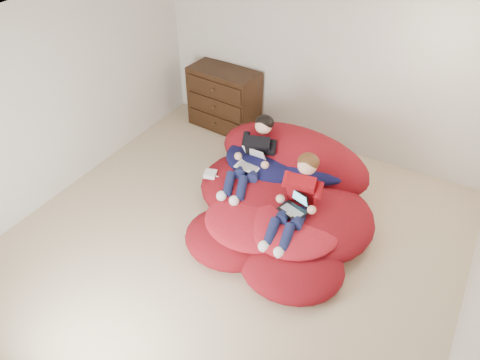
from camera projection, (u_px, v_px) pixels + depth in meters
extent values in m
cube|color=#C1AD8A|center=(234.00, 250.00, 5.62)|extent=(5.10, 5.10, 0.25)
cube|color=beige|center=(324.00, 66.00, 6.49)|extent=(5.10, 0.02, 2.50)
cube|color=beige|center=(38.00, 347.00, 3.06)|extent=(5.10, 0.02, 2.50)
cube|color=beige|center=(57.00, 98.00, 5.76)|extent=(0.02, 5.10, 2.50)
cube|color=white|center=(231.00, 35.00, 4.00)|extent=(5.10, 5.10, 0.02)
cube|color=black|center=(224.00, 99.00, 7.34)|extent=(1.12, 0.63, 0.97)
cube|color=black|center=(215.00, 123.00, 7.33)|extent=(0.97, 0.11, 0.23)
cylinder|color=#4C3F26|center=(215.00, 123.00, 7.31)|extent=(0.04, 0.06, 0.03)
cube|color=black|center=(215.00, 106.00, 7.15)|extent=(0.97, 0.11, 0.23)
cylinder|color=#4C3F26|center=(214.00, 107.00, 7.13)|extent=(0.04, 0.06, 0.03)
cube|color=black|center=(214.00, 89.00, 6.97)|extent=(0.97, 0.11, 0.23)
cylinder|color=#4C3F26|center=(213.00, 90.00, 6.95)|extent=(0.04, 0.06, 0.03)
ellipsoid|color=maroon|center=(262.00, 188.00, 6.00)|extent=(1.62, 1.45, 0.58)
ellipsoid|color=maroon|center=(310.00, 217.00, 5.60)|extent=(1.54, 1.50, 0.56)
ellipsoid|color=maroon|center=(269.00, 229.00, 5.46)|extent=(1.36, 1.09, 0.43)
ellipsoid|color=maroon|center=(231.00, 238.00, 5.41)|extent=(1.09, 1.00, 0.36)
ellipsoid|color=maroon|center=(291.00, 264.00, 5.10)|extent=(1.17, 1.07, 0.38)
ellipsoid|color=maroon|center=(293.00, 160.00, 6.17)|extent=(2.07, 0.91, 0.91)
ellipsoid|color=#11123E|center=(269.00, 160.00, 6.04)|extent=(1.16, 0.95, 0.29)
ellipsoid|color=#11123E|center=(309.00, 163.00, 5.92)|extent=(1.08, 0.76, 0.26)
ellipsoid|color=red|center=(294.00, 225.00, 5.29)|extent=(1.10, 1.10, 0.20)
ellipsoid|color=red|center=(251.00, 221.00, 5.40)|extent=(1.12, 1.01, 0.20)
ellipsoid|color=white|center=(265.00, 135.00, 6.26)|extent=(0.46, 0.29, 0.29)
cube|color=black|center=(259.00, 149.00, 5.90)|extent=(0.41, 0.45, 0.47)
sphere|color=#ECB190|center=(264.00, 126.00, 5.81)|extent=(0.21, 0.21, 0.21)
ellipsoid|color=black|center=(265.00, 122.00, 5.80)|extent=(0.24, 0.23, 0.18)
cylinder|color=#13183C|center=(241.00, 169.00, 5.84)|extent=(0.24, 0.37, 0.19)
cylinder|color=#13183C|center=(229.00, 184.00, 5.65)|extent=(0.22, 0.35, 0.22)
sphere|color=white|center=(221.00, 196.00, 5.57)|extent=(0.13, 0.13, 0.13)
cylinder|color=#13183C|center=(254.00, 173.00, 5.77)|extent=(0.24, 0.37, 0.19)
cylinder|color=#13183C|center=(242.00, 189.00, 5.58)|extent=(0.22, 0.35, 0.22)
sphere|color=white|center=(234.00, 201.00, 5.50)|extent=(0.13, 0.13, 0.13)
cube|color=maroon|center=(302.00, 191.00, 5.30)|extent=(0.36, 0.36, 0.49)
sphere|color=#ECB190|center=(307.00, 165.00, 5.18)|extent=(0.22, 0.22, 0.22)
ellipsoid|color=#4B2C14|center=(309.00, 161.00, 5.17)|extent=(0.24, 0.23, 0.19)
cylinder|color=#13183C|center=(284.00, 213.00, 5.28)|extent=(0.20, 0.37, 0.20)
cylinder|color=#13183C|center=(272.00, 232.00, 5.08)|extent=(0.17, 0.36, 0.23)
sphere|color=white|center=(264.00, 246.00, 5.00)|extent=(0.13, 0.13, 0.13)
cylinder|color=#13183C|center=(299.00, 219.00, 5.21)|extent=(0.20, 0.37, 0.20)
cylinder|color=#13183C|center=(287.00, 238.00, 5.01)|extent=(0.17, 0.36, 0.23)
sphere|color=white|center=(279.00, 253.00, 4.93)|extent=(0.13, 0.13, 0.13)
cube|color=white|center=(248.00, 166.00, 5.78)|extent=(0.31, 0.22, 0.01)
cube|color=gray|center=(248.00, 166.00, 5.76)|extent=(0.26, 0.12, 0.00)
cube|color=white|center=(254.00, 153.00, 5.82)|extent=(0.30, 0.12, 0.19)
cube|color=#3B6EC8|center=(254.00, 153.00, 5.81)|extent=(0.27, 0.10, 0.15)
cube|color=black|center=(292.00, 211.00, 5.21)|extent=(0.35, 0.29, 0.01)
cube|color=gray|center=(292.00, 211.00, 5.20)|extent=(0.28, 0.19, 0.00)
cube|color=black|center=(298.00, 197.00, 5.24)|extent=(0.31, 0.16, 0.20)
cube|color=#51A6BF|center=(298.00, 197.00, 5.23)|extent=(0.27, 0.13, 0.16)
cube|color=white|center=(210.00, 174.00, 5.91)|extent=(0.19, 0.19, 0.06)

